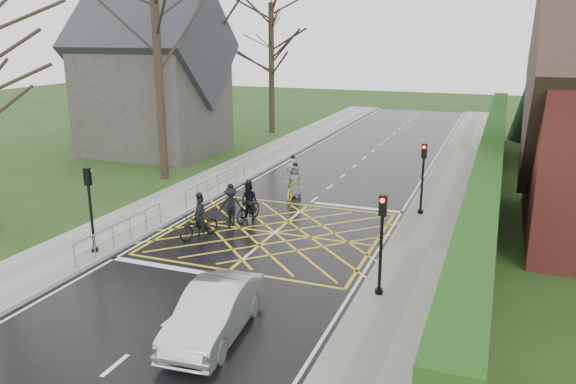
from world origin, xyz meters
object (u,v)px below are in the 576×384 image
Objects in this scene: cyclist_mid at (231,209)px; car at (214,312)px; cyclist_front at (292,175)px; cyclist_back at (249,205)px; cyclist_rear at (199,223)px; cyclist_lead at (295,185)px.

cyclist_mid reaches higher than car.
cyclist_back is at bearing -96.71° from cyclist_front.
cyclist_front is at bearing 106.43° from cyclist_rear.
cyclist_back is at bearing 24.84° from cyclist_mid.
cyclist_rear is 1.06× the size of cyclist_mid.
cyclist_back is 0.44× the size of car.
cyclist_lead is (0.84, -1.90, -0.01)m from cyclist_front.
cyclist_mid is 1.04× the size of cyclist_lead.
cyclist_lead is 0.43× the size of car.
cyclist_back reaches higher than cyclist_lead.
cyclist_rear is at bearing -102.84° from cyclist_back.
cyclist_mid is at bearing -124.50° from cyclist_back.
cyclist_mid is 9.10m from car.
car is at bearing -63.48° from cyclist_back.
cyclist_front is (-0.26, 5.91, -0.06)m from cyclist_back.
cyclist_rear is 1.10× the size of cyclist_lead.
cyclist_front is at bearing 112.43° from cyclist_lead.
cyclist_rear reaches higher than cyclist_mid.
cyclist_mid is 6.53m from cyclist_front.
cyclist_mid reaches higher than cyclist_front.
cyclist_front is at bearing 97.02° from car.
cyclist_front is 0.95× the size of cyclist_lead.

